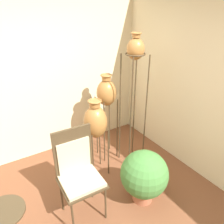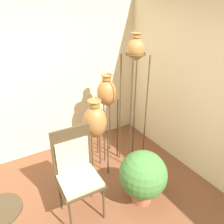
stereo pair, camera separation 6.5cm
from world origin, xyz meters
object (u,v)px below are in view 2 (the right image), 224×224
Objects in this scene: vase_stand_tall at (135,58)px; vase_stand_medium at (107,94)px; chair at (76,169)px; potted_plant at (143,176)px; vase_stand_short at (95,122)px.

vase_stand_medium is at bearing 130.17° from vase_stand_tall.
vase_stand_medium is 1.27× the size of chair.
vase_stand_medium reaches higher than chair.
vase_stand_medium reaches higher than potted_plant.
vase_stand_short is 1.65× the size of potted_plant.
vase_stand_tall is 1.80× the size of chair.
chair is (-1.15, -0.47, -1.09)m from vase_stand_tall.
vase_stand_tall is 0.72m from vase_stand_medium.
chair is at bearing 158.91° from potted_plant.
vase_stand_tall reaches higher than potted_plant.
vase_stand_tall is 1.58m from potted_plant.
vase_stand_medium is at bearing 44.06° from chair.
vase_stand_short is at bearing 46.26° from chair.
vase_stand_medium is 1.19× the size of vase_stand_short.
chair is 0.86m from potted_plant.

